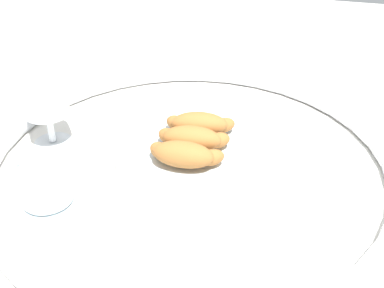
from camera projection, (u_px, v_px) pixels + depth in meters
The scene contains 8 objects.
ground_plane at pixel (190, 162), 0.78m from camera, with size 2.20×2.20×0.00m, color silver.
table_chrome_rim at pixel (190, 157), 0.77m from camera, with size 0.68×0.68×0.02m, color silver.
pastry_plate at pixel (192, 153), 0.78m from camera, with size 0.26×0.26×0.02m.
croissant_large at pixel (184, 154), 0.73m from camera, with size 0.14×0.07×0.04m.
croissant_small at pixel (192, 138), 0.77m from camera, with size 0.14×0.07×0.04m.
croissant_extra at pixel (200, 124), 0.81m from camera, with size 0.14×0.08×0.04m.
coffee_cup_near at pixel (46, 189), 0.67m from camera, with size 0.14×0.14×0.06m.
juice_glass_left at pixel (45, 98), 0.78m from camera, with size 0.08×0.08×0.14m.
Camera 1 is at (0.18, -0.61, 0.45)m, focal length 42.55 mm.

